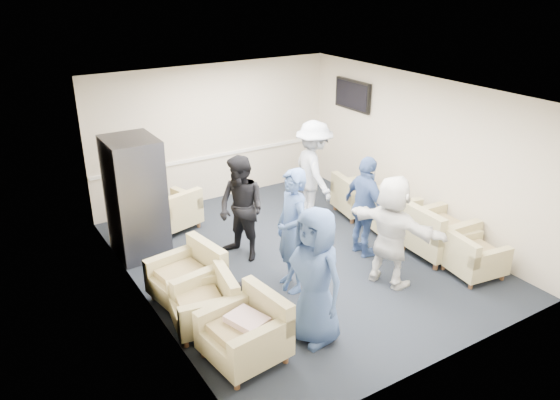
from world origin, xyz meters
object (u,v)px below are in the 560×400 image
armchair_left_far (190,278)px  vending_machine (136,197)px  armchair_left_near (248,334)px  armchair_right_midfar (384,210)px  armchair_right_far (357,198)px  person_back_right (314,172)px  armchair_right_near (472,258)px  person_mid_left (292,231)px  armchair_left_mid (207,305)px  person_front_right (392,231)px  person_back_left (241,209)px  armchair_right_midnear (435,234)px  person_front_left (315,276)px  person_mid_right (366,207)px  armchair_corner (174,212)px

armchair_left_far → vending_machine: size_ratio=0.50×
armchair_left_near → armchair_right_midfar: 4.24m
armchair_right_far → person_back_right: 1.06m
armchair_right_near → person_mid_left: 2.81m
armchair_left_near → armchair_left_mid: (-0.14, 0.84, -0.03)m
armchair_right_far → person_front_right: person_front_right is taller
vending_machine → person_mid_left: (1.52, -2.22, -0.06)m
armchair_right_midfar → person_back_right: size_ratio=0.54×
armchair_left_mid → armchair_right_midfar: armchair_right_midfar is taller
armchair_right_near → person_back_left: person_back_left is taller
armchair_right_midnear → person_front_left: (-2.92, -0.75, 0.52)m
armchair_left_near → armchair_right_midnear: armchair_right_midnear is taller
armchair_left_mid → armchair_left_far: 0.70m
person_front_left → person_mid_right: (1.96, 1.39, -0.06)m
armchair_right_near → person_mid_right: size_ratio=0.51×
armchair_left_mid → person_front_right: 2.82m
armchair_right_near → person_front_right: (-1.20, 0.52, 0.55)m
armchair_right_far → armchair_right_midnear: bearing=-168.9°
person_mid_left → person_back_right: person_back_right is taller
armchair_right_midfar → person_front_left: (-2.92, -1.96, 0.54)m
armchair_right_midnear → person_mid_left: person_mid_left is taller
armchair_left_far → armchair_right_far: armchair_left_far is taller
person_back_left → person_back_right: (1.81, 0.61, 0.08)m
armchair_left_mid → person_mid_left: person_mid_left is taller
armchair_right_midfar → person_mid_left: (-2.50, -0.81, 0.57)m
armchair_right_far → person_front_left: 3.97m
vending_machine → person_front_left: 3.55m
armchair_left_far → person_mid_left: person_mid_left is taller
armchair_right_near → armchair_right_midfar: bearing=7.5°
armchair_left_near → person_back_left: person_back_left is taller
armchair_left_far → armchair_right_midfar: bearing=86.1°
vending_machine → person_front_left: bearing=-71.8°
person_mid_left → armchair_left_mid: bearing=-75.9°
armchair_right_far → person_mid_right: 1.66m
armchair_corner → person_mid_left: (0.72, -2.76, 0.60)m
armchair_left_mid → armchair_right_near: 4.05m
vending_machine → armchair_left_mid: bearing=-88.2°
armchair_right_near → armchair_right_midfar: 1.97m
armchair_right_midfar → armchair_right_near: bearing=-170.7°
vending_machine → person_front_left: vending_machine is taller
person_mid_left → armchair_right_near: bearing=70.5°
armchair_right_far → person_mid_left: size_ratio=0.51×
person_front_left → person_mid_left: size_ratio=0.97×
person_back_left → armchair_left_mid: bearing=-60.4°
armchair_right_midnear → person_back_right: bearing=24.8°
person_mid_right → armchair_right_near: bearing=-142.9°
armchair_left_far → armchair_right_midnear: size_ratio=1.01×
person_front_left → person_front_right: bearing=95.4°
person_front_left → person_back_left: size_ratio=1.05×
person_back_left → armchair_right_midnear: bearing=41.2°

